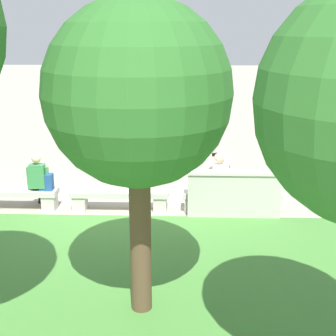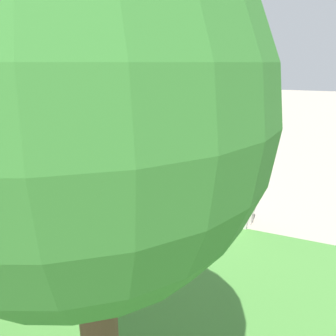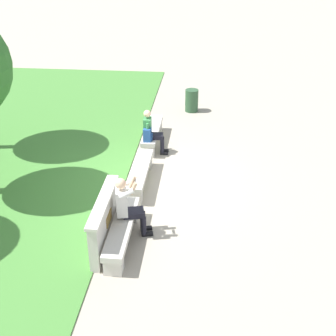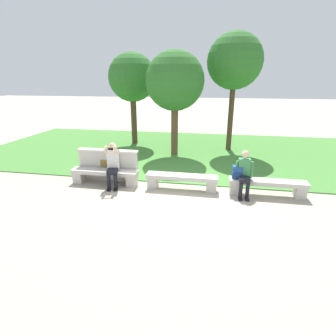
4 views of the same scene
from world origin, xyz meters
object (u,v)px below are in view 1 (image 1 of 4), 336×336
bench_mid (9,195)px  person_photographer (217,178)px  bench_near (120,197)px  bench_main (232,198)px  tree_behind_wall (138,95)px  backpack (46,182)px  person_distant (39,179)px

bench_mid → person_photographer: bearing=-179.0°
bench_near → bench_mid: 2.41m
bench_main → tree_behind_wall: size_ratio=0.50×
bench_mid → tree_behind_wall: size_ratio=0.50×
bench_mid → backpack: size_ratio=4.92×
person_photographer → backpack: person_photographer is taller
bench_near → person_photographer: 2.14m
bench_near → bench_main: bearing=180.0°
bench_mid → tree_behind_wall: (-3.22, 3.71, 2.71)m
person_distant → tree_behind_wall: size_ratio=0.30×
bench_mid → person_photographer: size_ratio=1.59×
person_photographer → backpack: (3.66, 0.09, -0.11)m
backpack → tree_behind_wall: bearing=122.8°
bench_near → person_distant: bearing=-2.2°
bench_near → bench_mid: size_ratio=1.00×
bench_near → tree_behind_wall: (-0.80, 3.71, 2.71)m
backpack → bench_main: bearing=-179.8°
bench_main → person_distant: 4.18m
backpack → bench_near: bearing=-179.5°
bench_mid → person_photographer: person_photographer is taller
bench_mid → bench_near: bearing=180.0°
backpack → bench_mid: bearing=-1.0°
bench_near → backpack: backpack is taller
person_distant → bench_near: bearing=177.8°
bench_mid → person_distant: (-0.67, -0.07, 0.37)m
bench_main → person_distant: (4.16, -0.07, 0.37)m
person_photographer → tree_behind_wall: tree_behind_wall is taller
bench_near → backpack: bearing=0.5°
person_photographer → bench_main: bearing=166.9°
tree_behind_wall → backpack: bearing=-57.2°
bench_near → person_photographer: person_photographer is taller
bench_main → bench_near: same height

